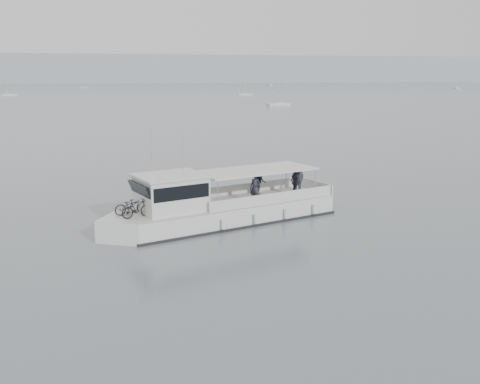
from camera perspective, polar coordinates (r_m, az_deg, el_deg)
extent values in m
plane|color=#545E63|center=(28.66, 1.96, -3.25)|extent=(1400.00, 1400.00, 0.00)
cube|color=#939EA8|center=(586.78, -12.21, 12.69)|extent=(1400.00, 90.00, 28.00)
cube|color=silver|center=(28.71, -0.97, -2.32)|extent=(12.00, 6.73, 1.26)
cube|color=silver|center=(26.33, -11.94, -3.95)|extent=(2.98, 2.98, 1.26)
cube|color=beige|center=(28.56, -0.98, -1.09)|extent=(12.00, 6.73, 0.06)
cube|color=black|center=(28.81, -0.97, -3.06)|extent=(12.22, 6.90, 0.17)
cube|color=silver|center=(30.62, 0.40, 0.39)|extent=(7.36, 2.62, 0.58)
cube|color=silver|center=(28.20, 3.62, -0.69)|extent=(7.36, 2.62, 0.58)
cube|color=silver|center=(31.75, 8.00, 0.70)|extent=(1.10, 2.96, 0.58)
cube|color=silver|center=(26.80, -7.41, -0.18)|extent=(3.78, 3.48, 1.74)
cube|color=black|center=(26.20, -10.41, -0.24)|extent=(1.30, 2.47, 1.12)
cube|color=black|center=(26.74, -7.43, 0.43)|extent=(3.61, 3.46, 0.68)
cube|color=silver|center=(26.62, -7.47, 1.75)|extent=(4.03, 3.73, 0.10)
cube|color=silver|center=(29.04, 1.64, 2.35)|extent=(7.18, 4.90, 0.08)
cylinder|color=silver|center=(26.48, -2.37, -0.40)|extent=(0.07, 0.07, 1.60)
cylinder|color=silver|center=(28.82, -5.01, 0.61)|extent=(0.07, 0.07, 1.60)
cylinder|color=silver|center=(29.93, 8.03, 0.98)|extent=(0.07, 0.07, 1.60)
cylinder|color=silver|center=(32.02, 4.95, 1.80)|extent=(0.07, 0.07, 1.60)
cylinder|color=silver|center=(26.98, -9.43, 4.54)|extent=(0.04, 0.04, 2.52)
cylinder|color=silver|center=(25.99, -6.13, 3.92)|extent=(0.04, 0.04, 2.13)
cylinder|color=silver|center=(26.57, -1.79, -3.42)|extent=(0.30, 0.30, 0.48)
cylinder|color=silver|center=(27.55, 1.71, -2.85)|extent=(0.30, 0.30, 0.48)
cylinder|color=silver|center=(28.63, 4.95, -2.31)|extent=(0.30, 0.30, 0.48)
cylinder|color=silver|center=(29.79, 7.95, -1.80)|extent=(0.30, 0.30, 0.48)
imported|color=black|center=(26.54, -11.54, -1.42)|extent=(1.76, 1.09, 0.87)
imported|color=black|center=(25.83, -10.95, -1.72)|extent=(1.59, 0.91, 0.92)
imported|color=#2A2D38|center=(28.16, 1.62, 0.41)|extent=(0.69, 0.70, 1.63)
imported|color=#2A2D38|center=(30.16, 2.16, 1.20)|extent=(0.72, 0.87, 1.63)
imported|color=#2A2D38|center=(30.04, 5.95, 1.10)|extent=(0.55, 1.01, 1.63)
imported|color=#2A2D38|center=(31.38, 6.28, 1.58)|extent=(1.18, 1.16, 1.63)
cube|color=silver|center=(426.46, 3.13, 11.33)|extent=(3.12, 4.99, 0.75)
cube|color=silver|center=(426.46, 3.13, 11.38)|extent=(1.84, 2.03, 0.45)
cube|color=silver|center=(139.04, 4.14, 9.26)|extent=(6.23, 2.96, 0.75)
cube|color=silver|center=(139.02, 4.14, 9.39)|extent=(2.36, 2.02, 0.45)
cylinder|color=silver|center=(138.90, 4.16, 10.74)|extent=(0.08, 0.08, 6.58)
cube|color=silver|center=(339.83, 22.10, 10.21)|extent=(4.50, 7.47, 0.75)
cube|color=silver|center=(339.83, 22.10, 10.27)|extent=(2.70, 3.01, 0.45)
cylinder|color=silver|center=(339.77, 22.16, 10.92)|extent=(0.08, 0.08, 7.83)
cube|color=silver|center=(224.67, -23.52, 9.45)|extent=(6.56, 6.15, 0.75)
cube|color=silver|center=(224.66, -23.53, 9.53)|extent=(3.06, 3.01, 0.45)
cylinder|color=silver|center=(224.58, -23.61, 10.48)|extent=(0.08, 0.08, 7.51)
cube|color=silver|center=(352.88, -16.26, 10.66)|extent=(5.47, 3.83, 0.75)
cube|color=silver|center=(352.87, -16.27, 10.71)|extent=(2.30, 2.13, 0.45)
cylinder|color=silver|center=(352.82, -16.29, 11.18)|extent=(0.08, 0.08, 5.80)
cube|color=silver|center=(212.54, 0.55, 10.35)|extent=(5.40, 1.85, 0.75)
cube|color=silver|center=(212.53, 0.55, 10.44)|extent=(1.91, 1.55, 0.45)
cylinder|color=silver|center=(212.46, 0.56, 11.22)|extent=(0.08, 0.08, 5.89)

